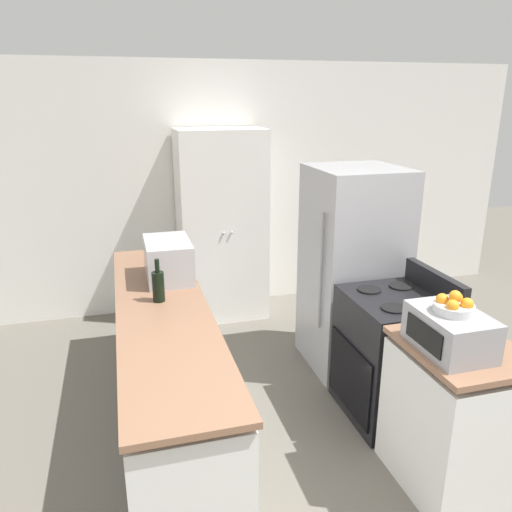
# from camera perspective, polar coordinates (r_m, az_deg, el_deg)

# --- Properties ---
(wall_back) EXTENTS (7.00, 0.06, 2.60)m
(wall_back) POSITION_cam_1_polar(r_m,az_deg,el_deg) (5.40, -4.69, 7.65)
(wall_back) COLOR white
(wall_back) RESTS_ON ground_plane
(counter_left) EXTENTS (0.60, 2.70, 0.92)m
(counter_left) POSITION_cam_1_polar(r_m,az_deg,el_deg) (3.59, -10.22, -12.75)
(counter_left) COLOR silver
(counter_left) RESTS_ON ground_plane
(counter_right) EXTENTS (0.60, 0.71, 0.92)m
(counter_right) POSITION_cam_1_polar(r_m,az_deg,el_deg) (3.29, 21.57, -16.88)
(counter_right) COLOR silver
(counter_right) RESTS_ON ground_plane
(pantry_cabinet) EXTENTS (0.87, 0.59, 1.95)m
(pantry_cabinet) POSITION_cam_1_polar(r_m,az_deg,el_deg) (5.15, -3.95, 3.47)
(pantry_cabinet) COLOR white
(pantry_cabinet) RESTS_ON ground_plane
(stove) EXTENTS (0.66, 0.71, 1.08)m
(stove) POSITION_cam_1_polar(r_m,az_deg,el_deg) (3.79, 15.30, -10.88)
(stove) COLOR black
(stove) RESTS_ON ground_plane
(refrigerator) EXTENTS (0.74, 0.75, 1.72)m
(refrigerator) POSITION_cam_1_polar(r_m,az_deg,el_deg) (4.26, 10.94, -1.56)
(refrigerator) COLOR #A3A3A8
(refrigerator) RESTS_ON ground_plane
(microwave) EXTENTS (0.34, 0.51, 0.30)m
(microwave) POSITION_cam_1_polar(r_m,az_deg,el_deg) (3.83, -9.98, -0.41)
(microwave) COLOR #B2B2B7
(microwave) RESTS_ON counter_left
(wine_bottle) EXTENTS (0.08, 0.08, 0.30)m
(wine_bottle) POSITION_cam_1_polar(r_m,az_deg,el_deg) (3.43, -11.10, -3.32)
(wine_bottle) COLOR black
(wine_bottle) RESTS_ON counter_left
(toaster_oven) EXTENTS (0.33, 0.45, 0.22)m
(toaster_oven) POSITION_cam_1_polar(r_m,az_deg,el_deg) (2.93, 21.28, -8.04)
(toaster_oven) COLOR #939399
(toaster_oven) RESTS_ON counter_right
(fruit_bowl) EXTENTS (0.21, 0.21, 0.13)m
(fruit_bowl) POSITION_cam_1_polar(r_m,az_deg,el_deg) (2.87, 21.69, -5.25)
(fruit_bowl) COLOR silver
(fruit_bowl) RESTS_ON toaster_oven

